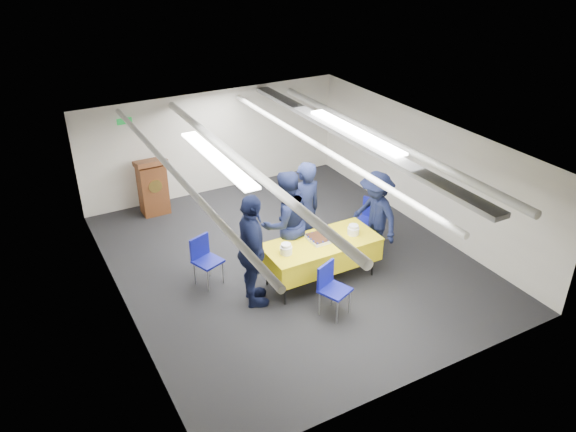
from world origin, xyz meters
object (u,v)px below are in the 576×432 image
object	(u,v)px
chair_right	(369,216)
sailor_d	(375,215)
sailor_a	(304,212)
sheet_cake	(323,237)
podium	(153,186)
serving_table	(321,252)
chair_left	(204,256)
chair_near	(331,284)
sailor_b	(285,223)
sailor_c	(252,252)

from	to	relation	value
chair_right	sailor_d	size ratio (longest dim) A/B	0.52
sailor_a	sailor_d	xyz separation A→B (m)	(1.18, -0.52, -0.12)
sheet_cake	sailor_d	distance (m)	1.23
chair_right	sailor_a	size ratio (longest dim) A/B	0.45
chair_right	sailor_a	distance (m)	1.48
sheet_cake	podium	bearing A→B (deg)	115.51
serving_table	sailor_a	bearing A→B (deg)	82.73
chair_left	sheet_cake	bearing A→B (deg)	-24.86
podium	chair_left	size ratio (longest dim) A/B	1.44
sheet_cake	podium	world-z (taller)	podium
sheet_cake	chair_near	bearing A→B (deg)	-113.99
sailor_b	sailor_a	bearing A→B (deg)	-164.14
sailor_b	sailor_d	distance (m)	1.70
sailor_b	sailor_c	world-z (taller)	sailor_c
serving_table	chair_near	world-z (taller)	chair_near
chair_left	sailor_a	world-z (taller)	sailor_a
podium	chair_left	bearing A→B (deg)	-90.15
podium	chair_right	world-z (taller)	podium
chair_near	chair_right	xyz separation A→B (m)	(1.86, 1.54, 0.00)
serving_table	sailor_c	size ratio (longest dim) A/B	1.03
sailor_a	sailor_d	size ratio (longest dim) A/B	1.15
podium	sheet_cake	bearing A→B (deg)	-64.49
sheet_cake	sailor_c	distance (m)	1.36
serving_table	sailor_c	xyz separation A→B (m)	(-1.29, -0.02, 0.41)
sailor_b	podium	bearing A→B (deg)	-71.66
podium	chair_left	xyz separation A→B (m)	(-0.01, -2.96, -0.08)
chair_left	sailor_b	size ratio (longest dim) A/B	0.46
chair_right	chair_left	distance (m)	3.29
sailor_b	sailor_d	size ratio (longest dim) A/B	1.14
sheet_cake	podium	xyz separation A→B (m)	(-1.81, 3.80, -0.20)
chair_near	sailor_b	distance (m)	1.47
sheet_cake	chair_left	distance (m)	2.03
sheet_cake	podium	size ratio (longest dim) A/B	0.40
podium	sailor_d	size ratio (longest dim) A/B	0.75
sailor_c	sailor_d	distance (m)	2.58
sailor_c	sailor_d	world-z (taller)	sailor_c
chair_near	sheet_cake	bearing A→B (deg)	66.01
serving_table	podium	world-z (taller)	podium
sailor_b	chair_near	bearing A→B (deg)	87.35
podium	chair_near	bearing A→B (deg)	-73.19
sheet_cake	sailor_d	world-z (taller)	sailor_d
chair_near	sailor_b	size ratio (longest dim) A/B	0.46
sailor_c	chair_left	bearing A→B (deg)	43.77
serving_table	chair_left	size ratio (longest dim) A/B	2.29
sailor_c	sheet_cake	bearing A→B (deg)	-70.65
chair_right	sailor_d	xyz separation A→B (m)	(-0.24, -0.47, 0.31)
sheet_cake	chair_right	xyz separation A→B (m)	(1.46, 0.65, -0.28)
chair_near	sailor_c	size ratio (longest dim) A/B	0.45
chair_right	sailor_d	distance (m)	0.61
chair_right	sailor_b	distance (m)	1.95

